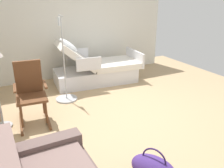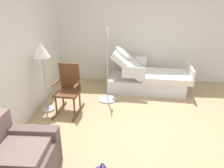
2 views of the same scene
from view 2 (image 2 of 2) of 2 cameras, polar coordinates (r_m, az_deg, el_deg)
The scene contains 7 objects.
ground_plane at distance 4.21m, azimuth 8.91°, elevation -11.78°, with size 6.61×6.61×0.00m, color tan.
back_wall at distance 4.16m, azimuth -25.06°, elevation 6.41°, with size 5.48×0.10×2.70m, color silver.
side_wall at distance 6.28m, azimuth 8.03°, elevation 12.83°, with size 0.10×4.90×2.70m, color silver.
hospital_bed at distance 5.78m, azimuth 9.06°, elevation 1.37°, with size 1.14×2.13×1.18m.
rocking_chair at distance 4.68m, azimuth -11.18°, elevation -1.30°, with size 0.80×0.54×1.05m.
floor_lamp at distance 4.62m, azimuth -17.74°, elevation 7.23°, with size 0.34×0.34×1.48m.
iv_pole at distance 5.18m, azimuth -1.16°, elevation -1.61°, with size 0.44×0.44×1.69m.
Camera 2 is at (-3.50, 0.36, 2.32)m, focal length 35.25 mm.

